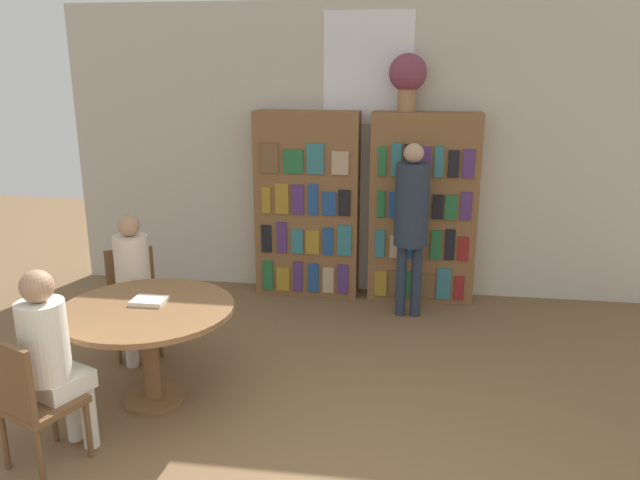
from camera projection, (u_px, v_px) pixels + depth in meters
name	position (u px, v px, depth m)	size (l,w,h in m)	color
wall_back	(367.00, 152.00, 6.48)	(6.40, 0.07, 3.00)	beige
bookshelf_left	(307.00, 205.00, 6.53)	(1.08, 0.34, 1.94)	brown
bookshelf_right	(423.00, 209.00, 6.36)	(1.08, 0.34, 1.94)	brown
flower_vase	(408.00, 76.00, 6.04)	(0.37, 0.37, 0.56)	#997047
reading_table	(148.00, 322.00, 4.43)	(1.23, 1.23, 0.74)	brown
chair_near_camera	(30.00, 398.00, 3.68)	(0.52, 0.52, 0.88)	brown
chair_left_side	(133.00, 296.00, 5.31)	(0.55, 0.55, 0.88)	brown
seated_reader_left	(134.00, 279.00, 5.10)	(0.41, 0.42, 1.22)	beige
seated_reader_right	(51.00, 352.00, 3.76)	(0.39, 0.42, 1.24)	silver
librarian_standing	(412.00, 212.00, 5.88)	(0.32, 0.59, 1.69)	#232D3D
open_book_on_table	(149.00, 301.00, 4.47)	(0.24, 0.18, 0.03)	silver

